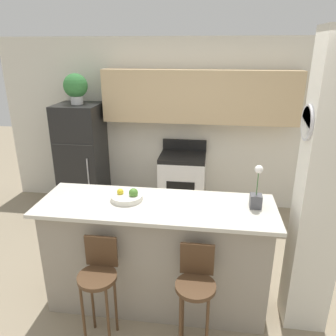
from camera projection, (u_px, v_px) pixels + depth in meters
ground_plane at (157, 300)px, 3.30m from camera, size 14.00×14.00×0.00m
wall_back at (189, 113)px, 4.85m from camera, size 5.60×0.38×2.55m
pillar_right at (321, 194)px, 2.66m from camera, size 0.38×0.32×2.55m
counter_bar at (157, 254)px, 3.12m from camera, size 2.14×0.71×1.08m
refrigerator at (82, 157)px, 5.01m from camera, size 0.64×0.66×1.63m
stove_range at (182, 183)px, 4.97m from camera, size 0.67×0.59×1.07m
bar_stool_left at (99, 277)px, 2.69m from camera, size 0.32×0.32×0.95m
bar_stool_right at (196, 286)px, 2.59m from camera, size 0.32×0.32×0.95m
potted_plant_on_fridge at (76, 87)px, 4.65m from camera, size 0.34×0.34×0.43m
orchid_vase at (256, 194)px, 2.83m from camera, size 0.10×0.10×0.39m
fruit_bowl at (127, 197)px, 3.00m from camera, size 0.29×0.29×0.12m
trash_bin at (115, 202)px, 4.96m from camera, size 0.28×0.28×0.38m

